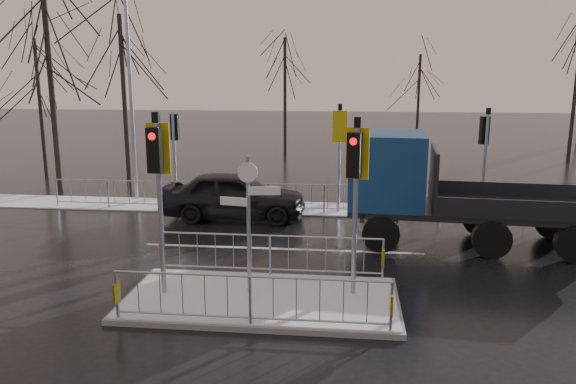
# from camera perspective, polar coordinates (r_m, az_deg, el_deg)

# --- Properties ---
(ground) EXTENTS (120.00, 120.00, 0.00)m
(ground) POSITION_cam_1_polar(r_m,az_deg,el_deg) (12.60, -2.70, -11.13)
(ground) COLOR black
(ground) RESTS_ON ground
(snow_verge) EXTENTS (30.00, 2.00, 0.04)m
(snow_verge) POSITION_cam_1_polar(r_m,az_deg,el_deg) (20.71, 0.98, -1.68)
(snow_verge) COLOR white
(snow_verge) RESTS_ON ground
(lane_markings) EXTENTS (8.00, 11.38, 0.01)m
(lane_markings) POSITION_cam_1_polar(r_m,az_deg,el_deg) (12.30, -2.95, -11.72)
(lane_markings) COLOR silver
(lane_markings) RESTS_ON ground
(traffic_island) EXTENTS (6.00, 3.04, 4.15)m
(traffic_island) POSITION_cam_1_polar(r_m,az_deg,el_deg) (12.46, -2.77, -9.46)
(traffic_island) COLOR slate
(traffic_island) RESTS_ON ground
(far_kerb_fixtures) EXTENTS (18.00, 0.65, 3.83)m
(far_kerb_fixtures) POSITION_cam_1_polar(r_m,az_deg,el_deg) (19.98, 1.69, 0.74)
(far_kerb_fixtures) COLOR #91979E
(far_kerb_fixtures) RESTS_ON ground
(car_far_lane) EXTENTS (4.88, 2.06, 1.65)m
(car_far_lane) POSITION_cam_1_polar(r_m,az_deg,el_deg) (19.26, -5.45, -0.33)
(car_far_lane) COLOR black
(car_far_lane) RESTS_ON ground
(flatbed_truck) EXTENTS (7.16, 3.07, 3.24)m
(flatbed_truck) POSITION_cam_1_polar(r_m,az_deg,el_deg) (16.81, 13.43, 0.66)
(flatbed_truck) COLOR black
(flatbed_truck) RESTS_ON ground
(tree_near_a) EXTENTS (4.75, 4.75, 8.97)m
(tree_near_a) POSITION_cam_1_polar(r_m,az_deg,el_deg) (25.62, -23.25, 13.76)
(tree_near_a) COLOR black
(tree_near_a) RESTS_ON ground
(tree_near_b) EXTENTS (4.00, 4.00, 7.55)m
(tree_near_b) POSITION_cam_1_polar(r_m,az_deg,el_deg) (25.87, -16.48, 12.07)
(tree_near_b) COLOR black
(tree_near_b) RESTS_ON ground
(tree_near_c) EXTENTS (3.50, 3.50, 6.61)m
(tree_near_c) POSITION_cam_1_polar(r_m,az_deg,el_deg) (28.76, -24.06, 10.20)
(tree_near_c) COLOR black
(tree_near_c) RESTS_ON ground
(tree_far_a) EXTENTS (3.75, 3.75, 7.08)m
(tree_far_a) POSITION_cam_1_polar(r_m,az_deg,el_deg) (33.64, -0.31, 11.93)
(tree_far_a) COLOR black
(tree_far_a) RESTS_ON ground
(tree_far_b) EXTENTS (3.25, 3.25, 6.14)m
(tree_far_b) POSITION_cam_1_polar(r_m,az_deg,el_deg) (35.68, 13.18, 10.59)
(tree_far_b) COLOR black
(tree_far_b) RESTS_ON ground
(street_lamp_left) EXTENTS (1.25, 0.18, 8.20)m
(street_lamp_left) POSITION_cam_1_polar(r_m,az_deg,el_deg) (22.50, -15.57, 10.50)
(street_lamp_left) COLOR #91979E
(street_lamp_left) RESTS_ON ground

